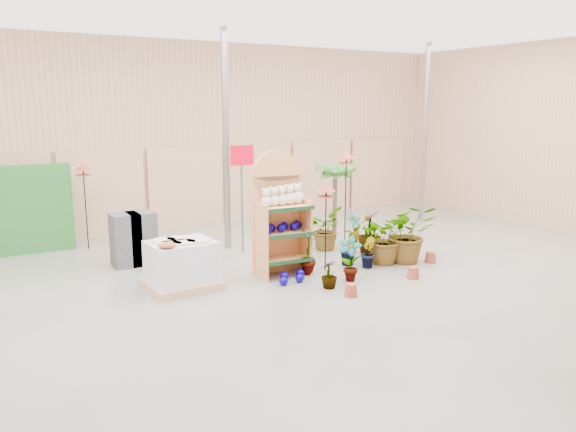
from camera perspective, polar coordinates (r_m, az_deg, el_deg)
name	(u,v)px	position (r m, az deg, el deg)	size (l,w,h in m)	color
room	(290,152)	(9.36, 0.25, 6.52)	(15.20, 12.10, 4.70)	slate
display_shelf	(279,218)	(9.95, -0.91, -0.20)	(0.97, 0.66, 2.22)	tan
teddy_bears	(284,197)	(9.81, -0.44, 1.96)	(0.82, 0.23, 0.36)	#F0EBCD
gazing_balls_shelf	(283,227)	(9.87, -0.55, -1.13)	(0.81, 0.28, 0.15)	#0A0082
gazing_balls_floor	(292,277)	(9.69, 0.41, -6.24)	(0.63, 0.39, 0.15)	#0A0082
pallet_stack	(182,265)	(9.38, -10.73, -4.94)	(1.17, 0.99, 0.84)	tan
charcoal_planters	(134,239)	(10.97, -15.41, -2.26)	(0.80, 0.50, 1.00)	#37363B
trellis_stock	(20,210)	(12.52, -25.60, 0.54)	(2.00, 0.30, 1.80)	#266C27
offer_sign	(242,177)	(11.29, -4.70, 4.00)	(0.50, 0.08, 2.20)	gray
bird_table_front	(326,190)	(10.02, 3.89, 2.64)	(0.34, 0.34, 1.61)	black
bird_table_right	(346,159)	(11.25, 5.94, 5.81)	(0.34, 0.34, 2.08)	black
bird_table_back	(83,170)	(12.28, -20.11, 4.43)	(0.34, 0.34, 1.81)	black
palm	(335,171)	(12.52, 4.82, 4.54)	(0.70, 0.70, 1.79)	brown
potted_plant_0	(309,250)	(9.98, 2.11, -3.50)	(0.47, 0.32, 0.89)	#357C29
potted_plant_1	(350,247)	(10.64, 6.31, -3.17)	(0.38, 0.31, 0.70)	#357C29
potted_plant_2	(384,237)	(10.85, 9.76, -2.14)	(0.91, 0.79, 1.01)	#357C29
potted_plant_3	(370,233)	(11.47, 8.29, -1.67)	(0.50, 0.50, 0.89)	#357C29
potted_plant_4	(354,229)	(12.16, 6.70, -1.34)	(0.37, 0.25, 0.70)	#357C29
potted_plant_5	(308,246)	(11.03, 2.08, -3.04)	(0.29, 0.23, 0.53)	#357C29
potted_plant_6	(325,228)	(11.76, 3.74, -1.27)	(0.79, 0.69, 0.88)	#357C29
potted_plant_7	(329,274)	(9.33, 4.21, -5.92)	(0.26, 0.26, 0.47)	#357C29
potted_plant_8	(350,259)	(9.69, 6.30, -4.36)	(0.41, 0.28, 0.78)	#357C29
potted_plant_9	(368,252)	(10.56, 8.09, -3.67)	(0.32, 0.26, 0.58)	#357C29
potted_plant_10	(408,233)	(10.99, 12.11, -1.70)	(1.03, 0.89, 1.14)	#357C29
potted_plant_11	(296,233)	(11.67, 0.81, -1.75)	(0.40, 0.40, 0.72)	#357C29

